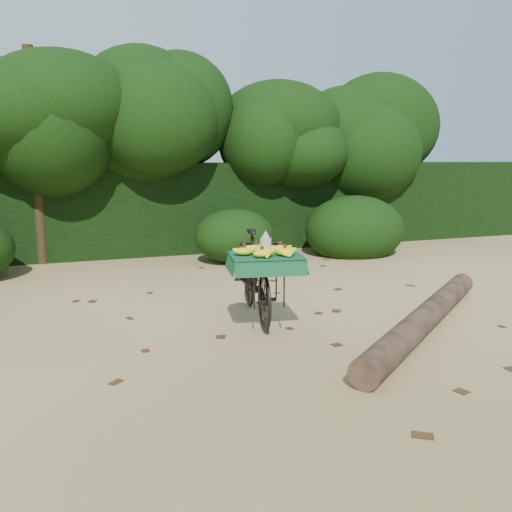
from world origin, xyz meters
name	(u,v)px	position (x,y,z in m)	size (l,w,h in m)	color
ground	(227,348)	(0.00, 0.00, 0.00)	(80.00, 80.00, 0.00)	tan
vendor_bicycle	(257,275)	(0.64, 0.85, 0.54)	(0.94, 1.86, 1.05)	black
fallen_log	(426,317)	(2.27, -0.18, 0.14)	(0.28, 0.28, 3.91)	brown
hedge_backdrop	(134,207)	(0.00, 6.30, 0.90)	(26.00, 1.80, 1.80)	black
tree_row	(102,152)	(-0.65, 5.50, 2.00)	(14.50, 2.00, 4.00)	black
bush_clumps	(180,241)	(0.50, 4.30, 0.45)	(8.80, 1.70, 0.90)	black
leaf_litter	(209,329)	(0.00, 0.65, 0.01)	(7.00, 7.30, 0.01)	#432811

